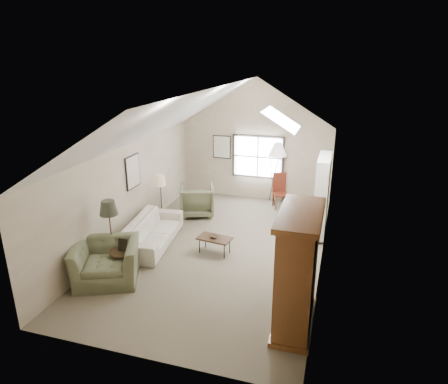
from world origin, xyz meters
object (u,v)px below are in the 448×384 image
(side_table, at_px, (124,263))
(side_chair, at_px, (281,191))
(coffee_table, at_px, (215,245))
(armoire, at_px, (297,271))
(sofa, at_px, (153,231))
(armchair_far, at_px, (197,200))
(armchair_near, at_px, (106,262))

(side_table, distance_m, side_chair, 5.75)
(coffee_table, bearing_deg, armoire, -44.27)
(armoire, xyz_separation_m, sofa, (-3.92, 2.21, -0.75))
(sofa, bearing_deg, armchair_far, -17.16)
(sofa, relative_size, armchair_far, 2.39)
(armchair_far, height_order, coffee_table, armchair_far)
(coffee_table, bearing_deg, side_table, -135.12)
(armchair_near, bearing_deg, armoire, -28.04)
(armoire, distance_m, armchair_far, 5.68)
(armchair_far, relative_size, side_chair, 0.91)
(armchair_near, distance_m, coffee_table, 2.63)
(armchair_far, height_order, side_chair, side_chair)
(armchair_near, relative_size, coffee_table, 1.66)
(armoire, height_order, side_table, armoire)
(armoire, bearing_deg, side_table, 171.00)
(side_table, bearing_deg, armoire, -9.00)
(coffee_table, height_order, side_table, side_table)
(armchair_near, xyz_separation_m, side_chair, (2.91, 5.38, 0.12))
(armchair_near, bearing_deg, armchair_far, 58.60)
(sofa, bearing_deg, armoire, -126.16)
(armoire, bearing_deg, coffee_table, 135.73)
(armchair_near, relative_size, side_table, 2.22)
(armoire, height_order, coffee_table, armoire)
(sofa, relative_size, side_chair, 2.18)
(sofa, xyz_separation_m, side_table, (0.10, -1.60, -0.05))
(side_table, bearing_deg, armchair_near, -133.72)
(sofa, bearing_deg, coffee_table, -97.61)
(armchair_near, xyz_separation_m, armchair_far, (0.57, 4.08, 0.02))
(coffee_table, distance_m, side_chair, 3.69)
(armchair_near, bearing_deg, side_chair, 38.08)
(armchair_far, xyz_separation_m, side_table, (-0.30, -3.80, -0.16))
(sofa, distance_m, side_table, 1.60)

